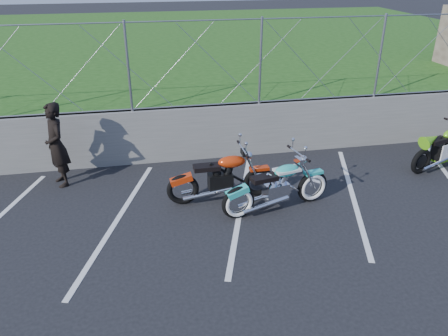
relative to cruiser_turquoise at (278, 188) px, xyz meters
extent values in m
plane|color=black|center=(-0.68, -0.79, -0.46)|extent=(90.00, 90.00, 0.00)
cube|color=#60605B|center=(-0.68, 2.71, 0.19)|extent=(30.00, 0.22, 1.30)
cube|color=#1E4913|center=(-0.68, 12.71, 0.19)|extent=(30.00, 20.00, 1.30)
cylinder|color=gray|center=(-0.68, 2.71, 2.79)|extent=(28.00, 0.03, 0.03)
cylinder|color=gray|center=(-0.68, 2.71, 0.89)|extent=(28.00, 0.03, 0.03)
cube|color=silver|center=(-3.08, 0.21, -0.46)|extent=(1.49, 4.31, 0.01)
cube|color=silver|center=(-0.68, 0.21, -0.46)|extent=(1.49, 4.31, 0.01)
cube|color=silver|center=(1.72, 0.21, -0.46)|extent=(1.49, 4.31, 0.01)
torus|color=black|center=(-0.83, -0.17, -0.13)|extent=(0.68, 0.25, 0.67)
torus|color=black|center=(0.77, 0.16, -0.13)|extent=(0.68, 0.25, 0.67)
cube|color=silver|center=(-0.05, -0.01, -0.05)|extent=(0.51, 0.37, 0.34)
ellipsoid|color=#2EBBAE|center=(0.17, 0.04, 0.35)|extent=(0.57, 0.35, 0.23)
cube|color=black|center=(-0.30, -0.06, 0.28)|extent=(0.54, 0.34, 0.09)
cube|color=#2EBBAE|center=(0.77, 0.16, 0.19)|extent=(0.41, 0.23, 0.06)
cylinder|color=silver|center=(0.39, 0.08, 0.67)|extent=(0.18, 0.72, 0.03)
torus|color=black|center=(-1.79, 0.54, -0.13)|extent=(0.65, 0.13, 0.65)
torus|color=black|center=(-0.23, 0.58, -0.13)|extent=(0.65, 0.13, 0.65)
cube|color=black|center=(-1.03, 0.56, -0.04)|extent=(0.49, 0.31, 0.36)
ellipsoid|color=red|center=(-0.80, 0.57, 0.38)|extent=(0.56, 0.27, 0.24)
cube|color=black|center=(-1.30, 0.55, 0.30)|extent=(0.53, 0.26, 0.09)
cube|color=red|center=(-0.23, 0.58, 0.17)|extent=(0.40, 0.17, 0.06)
cylinder|color=silver|center=(-0.58, 0.57, 0.63)|extent=(0.05, 0.75, 0.03)
torus|color=black|center=(3.67, 0.88, -0.16)|extent=(0.60, 0.29, 0.60)
cube|color=black|center=(4.33, 1.10, -0.06)|extent=(0.52, 0.41, 0.34)
cube|color=black|center=(4.08, 1.01, 0.27)|extent=(0.55, 0.38, 0.09)
imported|color=black|center=(-4.30, 1.90, 0.46)|extent=(0.68, 0.79, 1.83)
camera|label=1|loc=(-2.43, -7.08, 4.04)|focal=35.00mm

